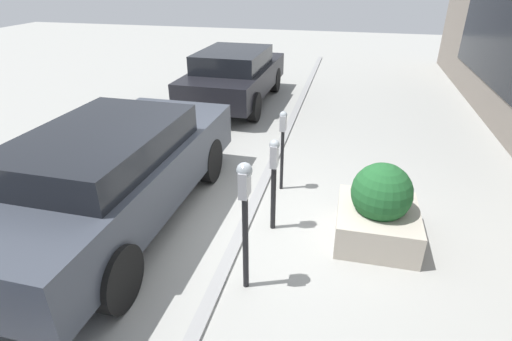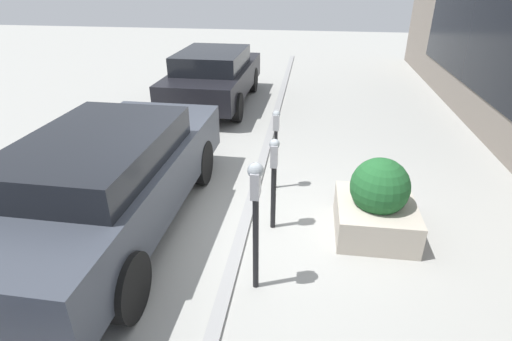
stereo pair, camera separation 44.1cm
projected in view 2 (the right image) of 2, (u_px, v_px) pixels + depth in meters
The scene contains 8 objects.
ground_plane at pixel (250, 226), 5.69m from camera, with size 40.00×40.00×0.00m, color #999993.
curb_strip at pixel (244, 224), 5.69m from camera, with size 24.50×0.16×0.04m.
parking_meter_nearest at pixel (256, 202), 4.11m from camera, with size 0.20×0.17×1.58m.
parking_meter_second at pixel (274, 171), 5.27m from camera, with size 0.16×0.14×1.34m.
parking_meter_middle at pixel (276, 135), 6.26m from camera, with size 0.14×0.12×1.35m.
planter_box at pixel (377, 204), 5.37m from camera, with size 1.15×1.05×1.11m.
parked_car_middle at pixel (109, 178), 5.25m from camera, with size 4.80×1.89×1.49m.
parked_car_rear at pixel (214, 76), 10.44m from camera, with size 4.28×1.89×1.43m.
Camera 2 is at (-4.66, -0.73, 3.29)m, focal length 28.00 mm.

